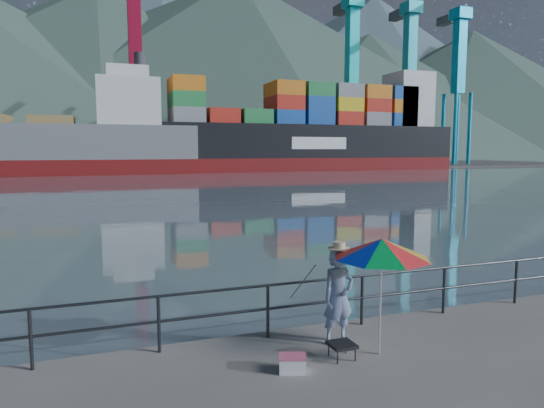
{
  "coord_description": "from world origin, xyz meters",
  "views": [
    {
      "loc": [
        -1.88,
        -6.57,
        3.52
      ],
      "look_at": [
        2.62,
        6.0,
        2.0
      ],
      "focal_mm": 32.0,
      "sensor_mm": 36.0,
      "label": 1
    }
  ],
  "objects_px": {
    "container_ship": "(317,136)",
    "cooler_bag": "(292,365)",
    "beach_umbrella": "(382,249)",
    "bulk_carrier": "(18,145)",
    "fisherman": "(338,297)"
  },
  "relations": [
    {
      "from": "cooler_bag",
      "to": "container_ship",
      "type": "height_order",
      "value": "container_ship"
    },
    {
      "from": "fisherman",
      "to": "container_ship",
      "type": "xyz_separation_m",
      "value": [
        32.76,
        71.3,
        5.02
      ]
    },
    {
      "from": "bulk_carrier",
      "to": "container_ship",
      "type": "relative_size",
      "value": 1.0
    },
    {
      "from": "cooler_bag",
      "to": "fisherman",
      "type": "bearing_deg",
      "value": 52.26
    },
    {
      "from": "beach_umbrella",
      "to": "bulk_carrier",
      "type": "height_order",
      "value": "bulk_carrier"
    },
    {
      "from": "fisherman",
      "to": "beach_umbrella",
      "type": "bearing_deg",
      "value": -63.25
    },
    {
      "from": "container_ship",
      "to": "cooler_bag",
      "type": "bearing_deg",
      "value": -115.23
    },
    {
      "from": "bulk_carrier",
      "to": "container_ship",
      "type": "xyz_separation_m",
      "value": [
        47.46,
        1.27,
        1.8
      ]
    },
    {
      "from": "beach_umbrella",
      "to": "bulk_carrier",
      "type": "bearing_deg",
      "value": 102.09
    },
    {
      "from": "fisherman",
      "to": "bulk_carrier",
      "type": "bearing_deg",
      "value": 95.09
    },
    {
      "from": "beach_umbrella",
      "to": "container_ship",
      "type": "distance_m",
      "value": 79.0
    },
    {
      "from": "cooler_bag",
      "to": "bulk_carrier",
      "type": "distance_m",
      "value": 72.21
    },
    {
      "from": "fisherman",
      "to": "cooler_bag",
      "type": "relative_size",
      "value": 4.17
    },
    {
      "from": "beach_umbrella",
      "to": "container_ship",
      "type": "xyz_separation_m",
      "value": [
        32.32,
        71.98,
        4.04
      ]
    },
    {
      "from": "cooler_bag",
      "to": "bulk_carrier",
      "type": "relative_size",
      "value": 0.01
    }
  ]
}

